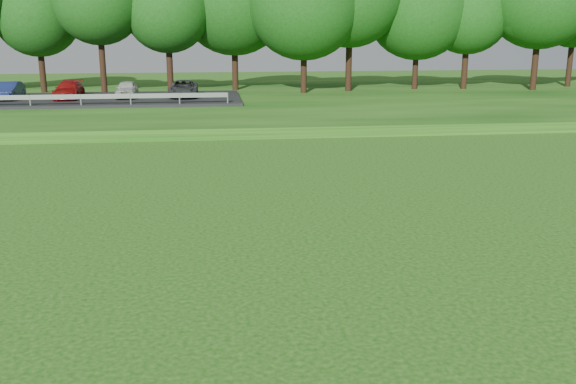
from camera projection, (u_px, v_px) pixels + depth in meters
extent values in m
cube|color=#0F3F0C|center=(396.00, 99.00, 49.13)|extent=(130.00, 30.00, 0.60)
cube|color=gray|center=(467.00, 132.00, 35.75)|extent=(130.00, 1.60, 0.04)
cube|color=black|center=(70.00, 100.00, 45.21)|extent=(24.00, 9.00, 0.18)
imported|color=navy|center=(9.00, 91.00, 44.56)|extent=(1.27, 3.64, 1.20)
imported|color=maroon|center=(69.00, 90.00, 45.03)|extent=(1.68, 4.14, 1.20)
imported|color=beige|center=(127.00, 89.00, 45.51)|extent=(1.42, 3.52, 1.20)
imported|color=#3B3B40|center=(184.00, 89.00, 45.99)|extent=(1.99, 4.32, 1.20)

